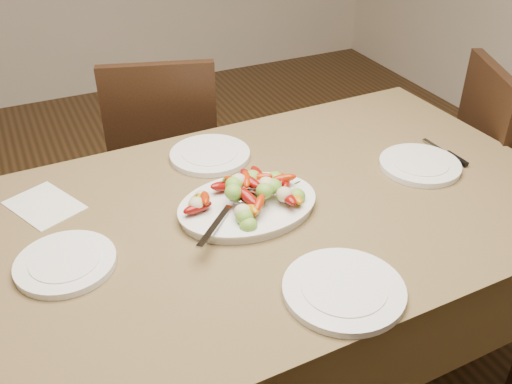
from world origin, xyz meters
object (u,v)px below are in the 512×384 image
object	(u,v)px
plate_near	(344,290)
serving_platter	(248,207)
chair_far	(166,154)
plate_right	(420,165)
dining_table	(256,309)
plate_far	(210,155)
plate_left	(66,263)

from	to	relation	value
plate_near	serving_platter	bearing A→B (deg)	99.01
plate_near	chair_far	bearing A→B (deg)	91.87
serving_platter	plate_right	world-z (taller)	serving_platter
dining_table	chair_far	size ratio (longest dim) A/B	1.94
chair_far	plate_near	xyz separation A→B (m)	(0.04, -1.29, 0.29)
chair_far	plate_far	size ratio (longest dim) A/B	3.68
plate_right	plate_far	bearing A→B (deg)	149.30
plate_right	plate_near	bearing A→B (deg)	-144.07
dining_table	plate_right	size ratio (longest dim) A/B	7.32
chair_far	serving_platter	bearing A→B (deg)	105.54
plate_far	plate_near	size ratio (longest dim) A/B	0.91
plate_left	dining_table	bearing A→B (deg)	1.78
dining_table	chair_far	world-z (taller)	chair_far
serving_platter	dining_table	bearing A→B (deg)	-23.51
serving_platter	chair_far	bearing A→B (deg)	88.69
plate_left	plate_right	size ratio (longest dim) A/B	0.97
chair_far	plate_right	world-z (taller)	chair_far
chair_far	plate_far	distance (m)	0.64
plate_right	plate_near	distance (m)	0.65
dining_table	serving_platter	world-z (taller)	serving_platter
plate_right	plate_near	xyz separation A→B (m)	(-0.52, -0.38, 0.00)
dining_table	plate_near	bearing A→B (deg)	-83.83
dining_table	plate_near	size ratio (longest dim) A/B	6.47
dining_table	plate_right	distance (m)	0.68
dining_table	chair_far	xyz separation A→B (m)	(-0.00, 0.91, 0.10)
dining_table	plate_near	xyz separation A→B (m)	(0.04, -0.39, 0.39)
plate_left	plate_far	bearing A→B (deg)	34.18
plate_right	plate_left	bearing A→B (deg)	-179.49
dining_table	plate_far	world-z (taller)	plate_far
plate_left	chair_far	bearing A→B (deg)	60.54
serving_platter	plate_near	size ratio (longest dim) A/B	1.36
serving_platter	plate_left	size ratio (longest dim) A/B	1.58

